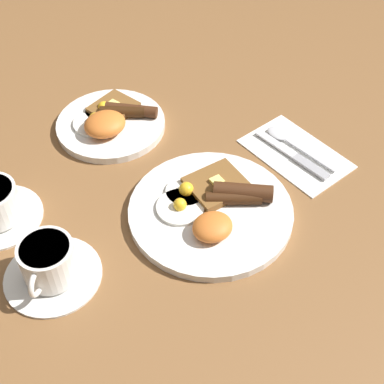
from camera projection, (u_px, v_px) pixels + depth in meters
name	position (u px, v px, depth m)	size (l,w,h in m)	color
ground_plane	(210.00, 214.00, 0.90)	(3.00, 3.00, 0.00)	brown
breakfast_plate_near	(212.00, 208.00, 0.89)	(0.28, 0.28, 0.04)	silver
breakfast_plate_far	(110.00, 121.00, 1.05)	(0.21, 0.21, 0.05)	silver
teacup_near	(49.00, 265.00, 0.79)	(0.15, 0.15, 0.07)	silver
napkin	(296.00, 153.00, 1.00)	(0.12, 0.19, 0.01)	white
knife	(295.00, 157.00, 0.99)	(0.04, 0.17, 0.01)	silver
spoon	(285.00, 138.00, 1.02)	(0.04, 0.16, 0.01)	silver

